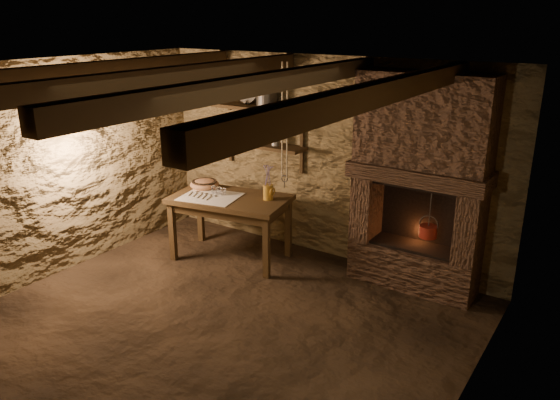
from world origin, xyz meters
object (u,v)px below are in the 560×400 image
Objects in this scene: iron_stockpot at (267,99)px; red_pot at (428,231)px; work_table at (231,225)px; wooden_bowl at (205,184)px; stoneware_jug at (268,185)px.

red_pot is (2.12, -0.12, -1.17)m from iron_stockpot.
work_table is 0.64m from wooden_bowl.
red_pot is at bearing -0.70° from stoneware_jug.
iron_stockpot is at bearing 176.76° from red_pot.
iron_stockpot is at bearing 115.19° from stoneware_jug.
iron_stockpot reaches higher than work_table.
work_table is 2.31m from red_pot.
work_table is 1.57m from iron_stockpot.
iron_stockpot is (-0.31, 0.43, 0.91)m from stoneware_jug.
stoneware_jug is at bearing 4.16° from wooden_bowl.
stoneware_jug reaches higher than work_table.
red_pot is (1.81, 0.31, -0.26)m from stoneware_jug.
wooden_bowl is 0.67× the size of red_pot.
wooden_bowl is at bearing -172.07° from red_pot.
iron_stockpot reaches higher than red_pot.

